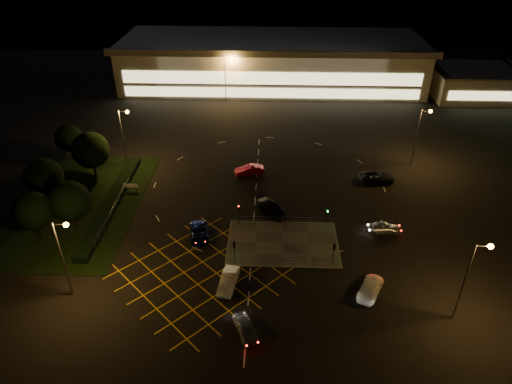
{
  "coord_description": "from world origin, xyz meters",
  "views": [
    {
      "loc": [
        0.16,
        -48.87,
        37.39
      ],
      "look_at": [
        -1.84,
        7.29,
        2.0
      ],
      "focal_mm": 32.0,
      "sensor_mm": 36.0,
      "label": 1
    }
  ],
  "objects_px": {
    "signal_se": "(334,250)",
    "car_near_silver": "(245,328)",
    "car_left_blue": "(199,233)",
    "car_far_dkgrey": "(272,208)",
    "car_queue_white": "(228,281)",
    "car_circ_red": "(249,170)",
    "signal_nw": "(239,210)",
    "car_right_silver": "(385,227)",
    "car_approach_white": "(371,288)",
    "car_east_grey": "(377,177)",
    "signal_ne": "(327,212)",
    "signal_sw": "(234,248)"
  },
  "relations": [
    {
      "from": "car_queue_white",
      "to": "car_right_silver",
      "type": "xyz_separation_m",
      "value": [
        20.1,
        11.05,
        -0.06
      ]
    },
    {
      "from": "car_far_dkgrey",
      "to": "signal_ne",
      "type": "bearing_deg",
      "value": -59.06
    },
    {
      "from": "car_far_dkgrey",
      "to": "car_east_grey",
      "type": "bearing_deg",
      "value": -7.63
    },
    {
      "from": "signal_nw",
      "to": "car_queue_white",
      "type": "xyz_separation_m",
      "value": [
        -0.41,
        -12.03,
        -1.59
      ]
    },
    {
      "from": "car_near_silver",
      "to": "car_left_blue",
      "type": "bearing_deg",
      "value": 91.65
    },
    {
      "from": "car_queue_white",
      "to": "car_near_silver",
      "type": "bearing_deg",
      "value": -62.19
    },
    {
      "from": "car_approach_white",
      "to": "car_near_silver",
      "type": "bearing_deg",
      "value": 51.11
    },
    {
      "from": "car_left_blue",
      "to": "car_far_dkgrey",
      "type": "height_order",
      "value": "car_far_dkgrey"
    },
    {
      "from": "signal_nw",
      "to": "car_approach_white",
      "type": "distance_m",
      "value": 20.24
    },
    {
      "from": "car_near_silver",
      "to": "car_right_silver",
      "type": "relative_size",
      "value": 1.02
    },
    {
      "from": "car_east_grey",
      "to": "signal_ne",
      "type": "bearing_deg",
      "value": 138.6
    },
    {
      "from": "signal_nw",
      "to": "car_left_blue",
      "type": "height_order",
      "value": "signal_nw"
    },
    {
      "from": "car_right_silver",
      "to": "car_approach_white",
      "type": "bearing_deg",
      "value": 161.68
    },
    {
      "from": "car_approach_white",
      "to": "car_right_silver",
      "type": "bearing_deg",
      "value": -82.09
    },
    {
      "from": "car_near_silver",
      "to": "car_far_dkgrey",
      "type": "height_order",
      "value": "car_far_dkgrey"
    },
    {
      "from": "car_approach_white",
      "to": "car_far_dkgrey",
      "type": "bearing_deg",
      "value": -27.57
    },
    {
      "from": "signal_sw",
      "to": "car_east_grey",
      "type": "relative_size",
      "value": 0.56
    },
    {
      "from": "car_circ_red",
      "to": "car_queue_white",
      "type": "bearing_deg",
      "value": -17.04
    },
    {
      "from": "car_near_silver",
      "to": "car_right_silver",
      "type": "xyz_separation_m",
      "value": [
        17.75,
        17.91,
        -0.02
      ]
    },
    {
      "from": "signal_sw",
      "to": "car_right_silver",
      "type": "bearing_deg",
      "value": -160.43
    },
    {
      "from": "signal_se",
      "to": "car_far_dkgrey",
      "type": "xyz_separation_m",
      "value": [
        -7.48,
        10.99,
        -1.58
      ]
    },
    {
      "from": "signal_ne",
      "to": "car_far_dkgrey",
      "type": "height_order",
      "value": "signal_ne"
    },
    {
      "from": "car_queue_white",
      "to": "car_circ_red",
      "type": "distance_m",
      "value": 25.99
    },
    {
      "from": "car_near_silver",
      "to": "signal_sw",
      "type": "bearing_deg",
      "value": 77.95
    },
    {
      "from": "signal_nw",
      "to": "car_near_silver",
      "type": "bearing_deg",
      "value": -84.12
    },
    {
      "from": "signal_sw",
      "to": "car_approach_white",
      "type": "bearing_deg",
      "value": 163.83
    },
    {
      "from": "signal_se",
      "to": "car_near_silver",
      "type": "height_order",
      "value": "signal_se"
    },
    {
      "from": "car_queue_white",
      "to": "signal_se",
      "type": "bearing_deg",
      "value": 26.9
    },
    {
      "from": "car_far_dkgrey",
      "to": "car_circ_red",
      "type": "bearing_deg",
      "value": 71.8
    },
    {
      "from": "signal_sw",
      "to": "car_left_blue",
      "type": "distance_m",
      "value": 7.29
    },
    {
      "from": "car_right_silver",
      "to": "car_approach_white",
      "type": "xyz_separation_m",
      "value": [
        -3.9,
        -11.58,
        0.03
      ]
    },
    {
      "from": "signal_nw",
      "to": "signal_ne",
      "type": "bearing_deg",
      "value": 0.0
    },
    {
      "from": "car_queue_white",
      "to": "car_circ_red",
      "type": "bearing_deg",
      "value": 96.26
    },
    {
      "from": "car_circ_red",
      "to": "car_approach_white",
      "type": "relative_size",
      "value": 0.92
    },
    {
      "from": "signal_se",
      "to": "signal_sw",
      "type": "bearing_deg",
      "value": 0.0
    },
    {
      "from": "car_near_silver",
      "to": "car_east_grey",
      "type": "xyz_separation_m",
      "value": [
        19.29,
        31.37,
        0.04
      ]
    },
    {
      "from": "signal_nw",
      "to": "car_queue_white",
      "type": "distance_m",
      "value": 12.14
    },
    {
      "from": "signal_se",
      "to": "signal_ne",
      "type": "bearing_deg",
      "value": -90.0
    },
    {
      "from": "signal_ne",
      "to": "car_left_blue",
      "type": "distance_m",
      "value": 17.41
    },
    {
      "from": "signal_nw",
      "to": "car_circ_red",
      "type": "bearing_deg",
      "value": 86.86
    },
    {
      "from": "signal_se",
      "to": "car_right_silver",
      "type": "height_order",
      "value": "signal_se"
    },
    {
      "from": "signal_ne",
      "to": "car_circ_red",
      "type": "xyz_separation_m",
      "value": [
        -11.24,
        13.93,
        -1.58
      ]
    },
    {
      "from": "car_right_silver",
      "to": "signal_se",
      "type": "bearing_deg",
      "value": 132.62
    },
    {
      "from": "car_right_silver",
      "to": "signal_ne",
      "type": "bearing_deg",
      "value": 83.01
    },
    {
      "from": "signal_nw",
      "to": "signal_ne",
      "type": "distance_m",
      "value": 12.0
    },
    {
      "from": "car_right_silver",
      "to": "car_approach_white",
      "type": "height_order",
      "value": "car_approach_white"
    },
    {
      "from": "signal_sw",
      "to": "signal_ne",
      "type": "height_order",
      "value": "same"
    },
    {
      "from": "car_left_blue",
      "to": "car_circ_red",
      "type": "distance_m",
      "value": 17.92
    },
    {
      "from": "signal_se",
      "to": "car_far_dkgrey",
      "type": "bearing_deg",
      "value": -55.77
    },
    {
      "from": "signal_se",
      "to": "car_east_grey",
      "type": "distance_m",
      "value": 22.5
    }
  ]
}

